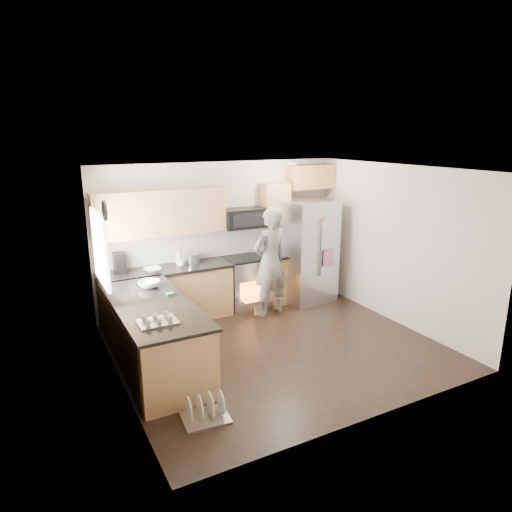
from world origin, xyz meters
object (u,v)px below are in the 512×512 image
refrigerator (308,251)px  person (270,262)px  stove_range (247,271)px  dish_rack (205,412)px

refrigerator → person: bearing=-171.4°
stove_range → dish_rack: (-1.95, -2.85, -0.59)m
refrigerator → dish_rack: refrigerator is taller
person → dish_rack: 3.29m
refrigerator → dish_rack: size_ratio=3.53×
stove_range → person: size_ratio=0.95×
stove_range → refrigerator: refrigerator is taller
person → stove_range: bearing=-81.0°
stove_range → refrigerator: 1.21m
refrigerator → person: (-0.96, -0.27, -0.01)m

